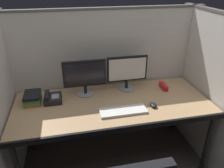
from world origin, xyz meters
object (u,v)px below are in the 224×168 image
at_px(monitor_right, 127,71).
at_px(red_stapler, 164,86).
at_px(keyboard_main, 123,111).
at_px(desk_phone, 52,98).
at_px(desk, 113,108).
at_px(computer_mouse, 153,105).
at_px(monitor_left, 85,76).
at_px(book_stack, 33,98).

relative_size(monitor_right, red_stapler, 2.87).
bearing_deg(keyboard_main, monitor_right, 70.61).
bearing_deg(monitor_right, desk_phone, -173.14).
distance_m(desk, red_stapler, 0.63).
bearing_deg(desk, red_stapler, 16.66).
xyz_separation_m(desk, keyboard_main, (0.05, -0.16, 0.06)).
height_order(monitor_right, desk_phone, monitor_right).
distance_m(computer_mouse, red_stapler, 0.40).
relative_size(red_stapler, desk_phone, 0.79).
distance_m(monitor_left, computer_mouse, 0.73).
relative_size(monitor_left, red_stapler, 2.87).
bearing_deg(monitor_left, monitor_right, 3.47).
relative_size(computer_mouse, book_stack, 0.45).
xyz_separation_m(book_stack, desk_phone, (0.19, -0.02, -0.02)).
height_order(monitor_right, red_stapler, monitor_right).
bearing_deg(desk_phone, book_stack, 174.07).
height_order(monitor_right, computer_mouse, monitor_right).
xyz_separation_m(desk, red_stapler, (0.60, 0.18, 0.08)).
bearing_deg(monitor_left, red_stapler, -3.66).
bearing_deg(monitor_left, book_stack, -174.77).
xyz_separation_m(keyboard_main, desk_phone, (-0.63, 0.33, 0.02)).
distance_m(book_stack, desk_phone, 0.19).
relative_size(desk, computer_mouse, 19.79).
bearing_deg(desk, keyboard_main, -71.48).
height_order(monitor_right, keyboard_main, monitor_right).
distance_m(monitor_left, monitor_right, 0.45).
bearing_deg(desk_phone, monitor_right, 6.86).
bearing_deg(monitor_right, keyboard_main, -109.39).
relative_size(desk, book_stack, 8.96).
distance_m(monitor_right, desk_phone, 0.81).
bearing_deg(red_stapler, monitor_left, 176.34).
distance_m(keyboard_main, red_stapler, 0.65).
relative_size(keyboard_main, computer_mouse, 4.48).
bearing_deg(monitor_right, book_stack, -175.59).
height_order(desk, red_stapler, red_stapler).
xyz_separation_m(desk, desk_phone, (-0.58, 0.17, 0.08)).
height_order(computer_mouse, red_stapler, red_stapler).
bearing_deg(desk, monitor_left, 136.16).
bearing_deg(desk_phone, keyboard_main, -27.63).
height_order(monitor_left, computer_mouse, monitor_left).
bearing_deg(computer_mouse, red_stapler, 52.43).
height_order(book_stack, desk_phone, book_stack).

